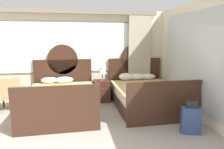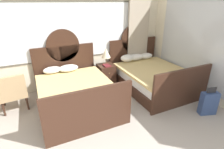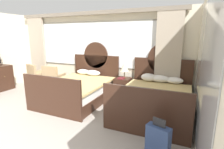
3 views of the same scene
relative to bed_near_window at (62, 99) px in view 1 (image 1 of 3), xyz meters
name	(u,v)px [view 1 (image 1 of 3)]	position (x,y,z in m)	size (l,w,h in m)	color
wall_back_window	(58,53)	(-0.12, 1.13, 1.08)	(6.52, 0.22, 2.70)	beige
wall_right_mirror	(211,63)	(3.17, -1.28, 1.00)	(0.08, 4.85, 2.70)	beige
bed_near_window	(62,99)	(0.00, 0.00, 0.00)	(1.68, 2.26, 1.68)	#382116
bed_near_mirror	(145,94)	(2.23, 0.02, 0.01)	(1.68, 2.26, 1.68)	#382116
nightstand_between_beds	(102,91)	(1.12, 0.72, -0.03)	(0.46, 0.49, 0.63)	#382116
table_lamp_on_nightstand	(102,69)	(1.15, 0.78, 0.62)	(0.27, 0.27, 0.49)	brown
book_on_nightstand	(101,81)	(1.10, 0.63, 0.30)	(0.18, 0.26, 0.03)	maroon
armchair_by_window_left	(9,92)	(-1.33, 0.39, 0.14)	(0.64, 0.64, 0.90)	tan
suitcase_on_floor	(191,120)	(2.58, -1.63, -0.07)	(0.40, 0.26, 0.67)	navy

